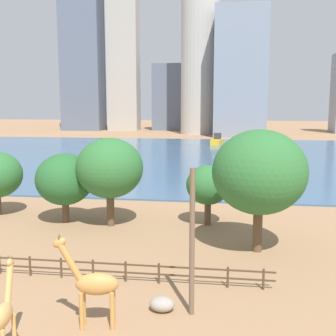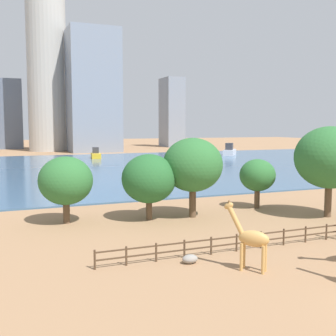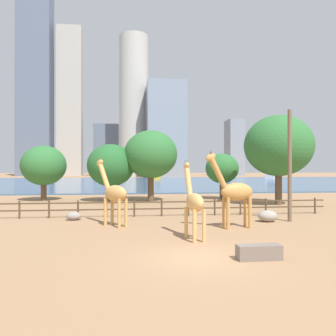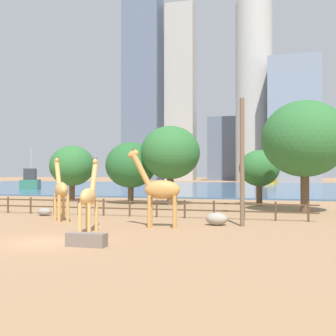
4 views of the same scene
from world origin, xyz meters
TOP-DOWN VIEW (x-y plane):
  - ground_plane at (0.00, 80.00)m, footprint 400.00×400.00m
  - harbor_water at (0.00, 77.00)m, footprint 180.00×86.00m
  - giraffe_tall at (0.52, 3.53)m, footprint 1.00×2.65m
  - giraffe_young at (3.65, 6.44)m, footprint 3.29×1.18m
  - utility_pole at (8.33, 8.46)m, footprint 0.28×0.28m
  - boulder_by_pole at (6.74, 8.53)m, footprint 1.35×1.06m
  - enclosure_fence at (-0.15, 12.00)m, footprint 26.12×0.14m
  - tree_center_broad at (-0.42, 23.83)m, footprint 6.03×6.03m
  - tree_right_tall at (-4.91, 24.34)m, footprint 5.34×5.34m
  - tree_left_small at (8.35, 25.38)m, footprint 4.01×4.01m
  - tree_right_small at (12.40, 18.77)m, footprint 6.97×6.97m
  - boat_sailboat at (7.13, 103.02)m, footprint 3.52×7.19m
  - skyline_tower_needle at (-0.72, 146.80)m, footprint 14.02×14.02m
  - skyline_block_central at (13.80, 135.40)m, footprint 17.53×14.20m
  - skyline_block_left at (-34.03, 164.20)m, footprint 12.65×8.29m
  - skyline_block_right at (-15.36, 168.54)m, footprint 13.40×9.11m
  - skyline_tower_short at (-51.30, 162.54)m, footprint 16.61×11.37m

SIDE VIEW (x-z plane):
  - ground_plane at x=0.00m, z-range 0.00..0.00m
  - harbor_water at x=0.00m, z-range 0.00..0.20m
  - boulder_by_pole at x=6.74m, z-range 0.00..0.79m
  - enclosure_fence at x=-0.15m, z-range 0.11..1.41m
  - boat_sailboat at x=7.13m, z-range -0.29..2.74m
  - giraffe_tall at x=0.52m, z-range -0.14..4.07m
  - giraffe_young at x=3.65m, z-range -0.13..4.67m
  - tree_left_small at x=8.35m, z-range 0.93..6.46m
  - utility_pole at x=8.33m, z-range 0.00..7.83m
  - tree_right_tall at x=-4.91m, z-range 0.83..7.32m
  - tree_center_broad at x=-0.42m, z-range 1.28..9.33m
  - tree_right_small at x=12.40m, z-range 1.44..10.64m
  - skyline_block_right at x=-15.36m, z-range 0.00..27.88m
  - skyline_block_central at x=13.80m, z-range 0.00..43.08m
  - skyline_tower_needle at x=-0.72m, z-range 0.00..68.30m
  - skyline_block_left at x=-34.03m, z-range 0.00..78.35m
  - skyline_tower_short at x=-51.30m, z-range 0.00..104.51m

